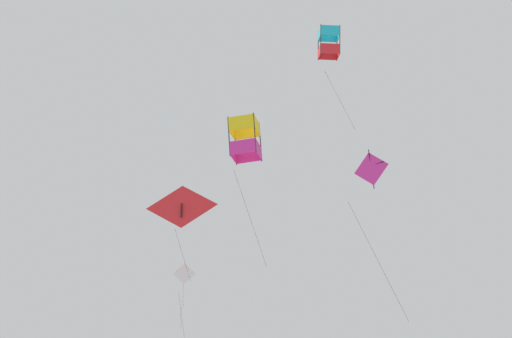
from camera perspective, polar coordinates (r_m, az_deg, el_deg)
kite_diamond_upper_right at (r=49.65m, az=-5.28°, el=-7.88°), size 0.97×1.42×8.06m
kite_box_highest at (r=41.49m, az=-0.82°, el=2.20°), size 2.29×1.78×8.52m
kite_diamond_mid_left at (r=36.34m, az=8.45°, el=-0.08°), size 1.85×2.12×8.00m
kite_box_low_drifter at (r=45.64m, az=5.37°, el=9.19°), size 2.43×1.75×7.06m
kite_delta_near_right at (r=46.72m, az=-5.44°, el=-2.85°), size 0.97×3.11×5.62m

